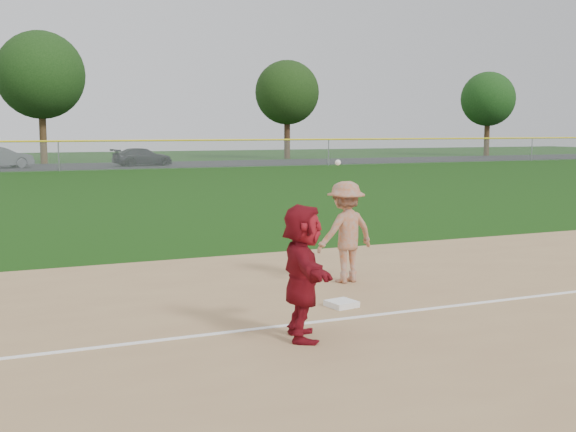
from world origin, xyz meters
name	(u,v)px	position (x,y,z in m)	size (l,w,h in m)	color
ground	(325,308)	(0.00, 0.00, 0.00)	(160.00, 160.00, 0.00)	#133A0B
foul_line	(349,318)	(0.00, -0.80, 0.03)	(60.00, 0.10, 0.01)	white
parking_asphalt	(51,167)	(0.00, 46.00, 0.01)	(120.00, 10.00, 0.01)	black
first_base	(342,304)	(0.23, -0.12, 0.07)	(0.42, 0.42, 0.09)	white
base_runner	(302,272)	(-1.07, -1.47, 0.93)	(1.69, 0.54, 1.82)	maroon
car_right	(143,157)	(6.63, 44.96, 0.68)	(1.87, 4.60, 1.34)	black
first_base_play	(346,232)	(1.16, 1.51, 0.95)	(1.33, 1.39, 2.30)	gray
outfield_fence	(58,142)	(0.00, 40.00, 1.96)	(110.00, 0.12, 110.00)	#999EA0
tree_2	(41,75)	(0.00, 51.50, 7.06)	(7.00, 7.00, 10.58)	#3E2B16
tree_3	(287,93)	(22.00, 52.80, 6.16)	(6.00, 6.00, 9.19)	#362113
tree_4	(488,99)	(44.00, 51.20, 5.85)	(5.60, 5.60, 8.67)	#392614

